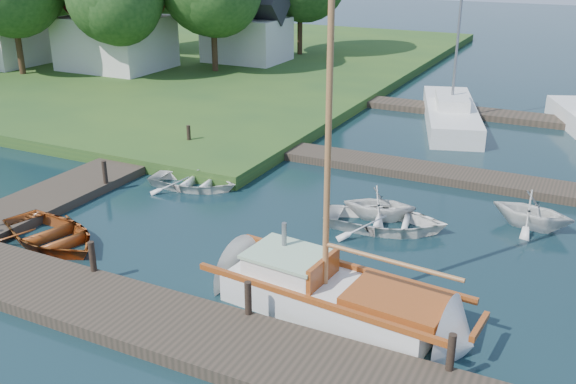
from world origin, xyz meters
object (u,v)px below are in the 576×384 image
at_px(dinghy, 50,231).
at_px(tender_c, 386,217).
at_px(tender_b, 380,202).
at_px(house_c, 247,29).
at_px(mooring_post_5, 189,135).
at_px(sailboat, 338,300).
at_px(tender_d, 533,208).
at_px(mooring_post_1, 92,256).
at_px(marina_boat_1, 451,112).
at_px(house_a, 115,28).
at_px(mooring_post_3, 451,352).
at_px(mooring_post_2, 248,298).
at_px(tender_a, 193,179).
at_px(mooring_post_4, 105,172).

bearing_deg(dinghy, tender_c, -42.51).
height_order(dinghy, tender_b, tender_b).
bearing_deg(house_c, mooring_post_5, -67.62).
relative_size(sailboat, tender_d, 4.10).
distance_m(mooring_post_1, mooring_post_5, 10.77).
xyz_separation_m(sailboat, dinghy, (-8.71, -0.27, 0.04)).
bearing_deg(marina_boat_1, tender_c, 167.44).
bearing_deg(tender_b, house_a, 44.90).
relative_size(mooring_post_3, dinghy, 0.21).
relative_size(mooring_post_2, tender_d, 0.33).
height_order(sailboat, tender_c, sailboat).
distance_m(tender_a, tender_c, 7.12).
relative_size(mooring_post_3, house_c, 0.15).
relative_size(mooring_post_1, tender_c, 0.22).
bearing_deg(tender_d, dinghy, 132.03).
distance_m(mooring_post_2, dinghy, 7.20).
xyz_separation_m(tender_b, house_a, (-22.20, 14.06, 2.38)).
height_order(mooring_post_2, tender_d, tender_d).
xyz_separation_m(tender_c, tender_d, (3.89, 2.07, 0.26)).
bearing_deg(tender_b, mooring_post_5, 58.84).
height_order(mooring_post_4, house_c, house_c).
xyz_separation_m(mooring_post_3, tender_c, (-3.39, 6.32, -0.32)).
relative_size(tender_a, tender_d, 1.33).
height_order(mooring_post_3, mooring_post_4, same).
height_order(mooring_post_2, mooring_post_4, same).
xyz_separation_m(mooring_post_5, house_a, (-13.00, 11.00, 2.26)).
bearing_deg(tender_c, tender_b, 22.97).
height_order(sailboat, tender_b, sailboat).
distance_m(mooring_post_2, mooring_post_5, 13.12).
xyz_separation_m(mooring_post_4, tender_b, (9.20, 1.94, -0.11)).
xyz_separation_m(sailboat, house_a, (-23.11, 19.62, 2.62)).
distance_m(mooring_post_4, tender_b, 9.40).
height_order(mooring_post_3, marina_boat_1, marina_boat_1).
distance_m(sailboat, tender_a, 9.23).
xyz_separation_m(mooring_post_4, tender_a, (2.50, 1.61, -0.37)).
bearing_deg(mooring_post_4, tender_d, 14.09).
xyz_separation_m(mooring_post_2, tender_b, (0.70, 6.94, -0.11)).
bearing_deg(sailboat, tender_c, 101.08).
relative_size(mooring_post_5, tender_c, 0.22).
relative_size(sailboat, tender_b, 4.42).
bearing_deg(mooring_post_4, house_a, 129.09).
bearing_deg(tender_c, dinghy, 111.64).
distance_m(mooring_post_2, mooring_post_3, 4.50).
bearing_deg(tender_d, mooring_post_1, 142.46).
distance_m(mooring_post_2, mooring_post_4, 9.86).
height_order(mooring_post_5, marina_boat_1, marina_boat_1).
distance_m(mooring_post_2, tender_c, 6.42).
height_order(mooring_post_1, tender_a, mooring_post_1).
bearing_deg(tender_d, mooring_post_4, 115.12).
height_order(mooring_post_1, tender_c, mooring_post_1).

